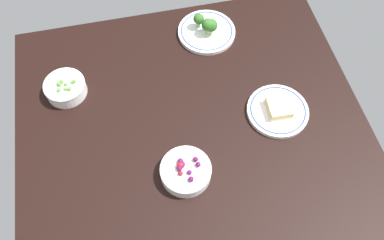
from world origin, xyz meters
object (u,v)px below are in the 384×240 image
at_px(plate_sandwich, 278,110).
at_px(bowl_peas, 65,88).
at_px(plate_broccoli, 207,30).
at_px(bowl_berries, 186,171).

distance_m(plate_sandwich, bowl_peas, 0.70).
relative_size(plate_broccoli, bowl_berries, 1.37).
height_order(plate_broccoli, bowl_berries, plate_broccoli).
bearing_deg(plate_broccoli, bowl_berries, -109.88).
bearing_deg(bowl_peas, plate_sandwich, -18.89).
distance_m(plate_sandwich, plate_broccoli, 0.41).
xyz_separation_m(plate_broccoli, bowl_berries, (-0.19, -0.53, 0.00)).
bearing_deg(bowl_berries, plate_broccoli, 70.12).
height_order(plate_broccoli, bowl_peas, plate_broccoli).
bearing_deg(plate_sandwich, plate_broccoli, 111.13).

